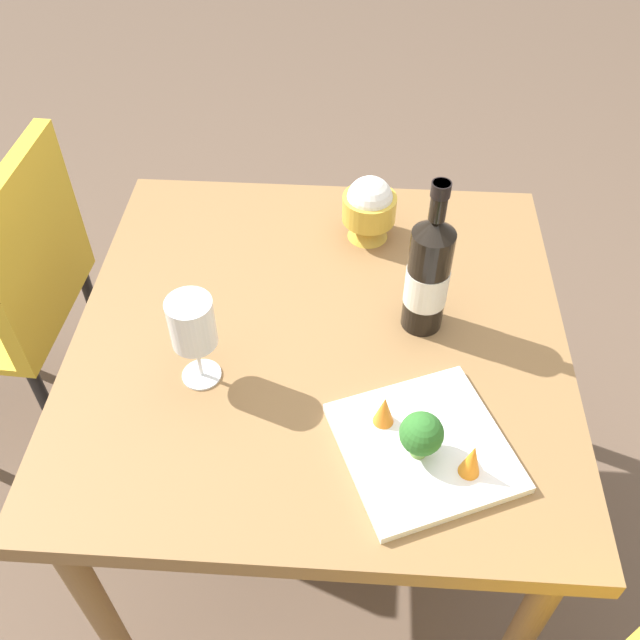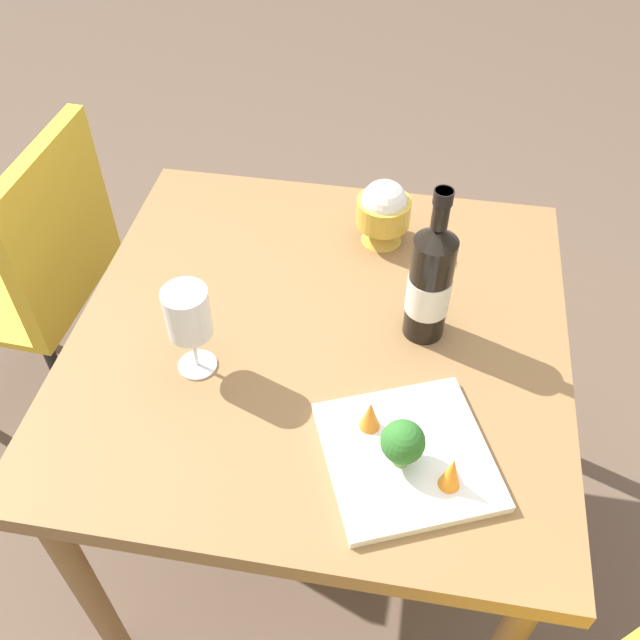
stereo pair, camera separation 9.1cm
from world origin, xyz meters
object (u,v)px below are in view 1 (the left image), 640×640
Objects in this scene: chair_by_wall at (18,283)px; rice_bowl at (369,208)px; broccoli_floret at (421,434)px; carrot_garnish_left at (384,410)px; wine_bottle at (428,274)px; wine_glass at (192,325)px; serving_plate at (424,447)px; carrot_garnish_right at (472,459)px.

chair_by_wall is 6.00× the size of rice_bowl.
broccoli_floret is 0.08m from carrot_garnish_left.
wine_bottle reaches higher than carrot_garnish_left.
wine_glass is at bearing 164.39° from carrot_garnish_left.
carrot_garnish_left is (0.03, -0.48, -0.03)m from rice_bowl.
rice_bowl is at bearing 99.15° from broccoli_floret.
rice_bowl reaches higher than serving_plate.
chair_by_wall is at bearing 179.44° from rice_bowl.
serving_plate is 0.09m from carrot_garnish_left.
serving_plate is at bearing -18.63° from wine_glass.
broccoli_floret reaches higher than carrot_garnish_left.
carrot_garnish_right is at bearing -74.04° from rice_bowl.
carrot_garnish_left is (-0.07, 0.04, 0.04)m from serving_plate.
wine_bottle is at bearing -67.10° from rice_bowl.
broccoli_floret is (-0.01, -0.02, 0.06)m from serving_plate.
wine_glass is at bearing 158.61° from broccoli_floret.
wine_bottle is 0.96× the size of serving_plate.
wine_bottle is 5.27× the size of carrot_garnish_left.
carrot_garnish_right is at bearing -34.70° from serving_plate.
chair_by_wall is at bearing 149.56° from carrot_garnish_right.
wine_bottle is 0.26m from carrot_garnish_left.
wine_bottle reaches higher than wine_glass.
serving_plate is at bearing -91.19° from wine_bottle.
broccoli_floret is 0.08m from carrot_garnish_right.
rice_bowl reaches higher than chair_by_wall.
carrot_garnish_left is at bearing -117.02° from chair_by_wall.
wine_bottle is 0.30m from serving_plate.
carrot_garnish_right is (0.98, -0.58, 0.24)m from chair_by_wall.
chair_by_wall is 1.16m from carrot_garnish_right.
chair_by_wall is 1.08m from serving_plate.
broccoli_floret reaches higher than serving_plate.
chair_by_wall is at bearing 164.68° from wine_bottle.
chair_by_wall reaches higher than carrot_garnish_left.
carrot_garnish_right is (0.13, -0.08, 0.00)m from carrot_garnish_left.
carrot_garnish_left is at bearing 148.39° from serving_plate.
rice_bowl is at bearing 100.55° from serving_plate.
carrot_garnish_left is at bearing -106.54° from wine_bottle.
rice_bowl is 1.65× the size of broccoli_floret.
carrot_garnish_right reaches higher than carrot_garnish_left.
rice_bowl is at bearing 105.96° from carrot_garnish_right.
serving_plate is at bearing 57.31° from broccoli_floret.
carrot_garnish_left is 0.16m from carrot_garnish_right.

